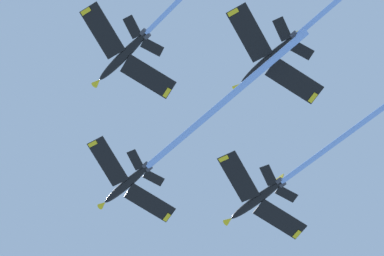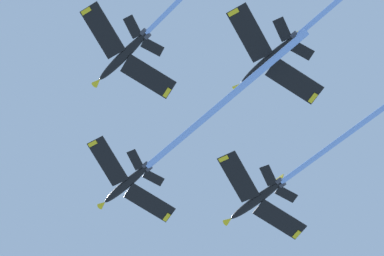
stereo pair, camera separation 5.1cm
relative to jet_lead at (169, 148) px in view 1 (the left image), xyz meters
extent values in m
ellipsoid|color=black|center=(6.24, 8.93, 3.63)|extent=(8.08, 10.61, 5.06)
cone|color=yellow|center=(9.89, 14.15, 5.73)|extent=(2.07, 2.24, 1.64)
ellipsoid|color=black|center=(7.28, 10.41, 4.86)|extent=(2.50, 2.98, 1.73)
cube|color=black|center=(1.48, 11.37, 3.28)|extent=(9.65, 6.47, 1.32)
cube|color=yellow|center=(-2.06, 13.46, 3.30)|extent=(1.28, 1.88, 0.68)
cube|color=black|center=(10.17, 5.30, 3.28)|extent=(8.54, 9.07, 1.32)
cube|color=yellow|center=(13.35, 2.69, 3.30)|extent=(1.78, 1.68, 0.68)
cube|color=black|center=(1.65, 6.35, 2.06)|extent=(3.96, 2.73, 0.72)
cube|color=black|center=(5.39, 3.74, 2.06)|extent=(3.57, 3.93, 0.72)
cube|color=yellow|center=(3.38, 4.84, 3.45)|extent=(1.96, 2.69, 3.41)
cylinder|color=#38383D|center=(2.74, 4.70, 1.72)|extent=(1.34, 1.44, 1.07)
cylinder|color=#38383D|center=(3.48, 4.19, 1.72)|extent=(1.34, 1.44, 1.07)
cylinder|color=#8CB2F4|center=(-6.92, -9.91, -4.07)|extent=(20.93, 29.29, 12.47)
ellipsoid|color=black|center=(-16.68, 5.12, -0.74)|extent=(8.22, 10.61, 4.69)
cone|color=yellow|center=(-12.94, 10.35, 1.16)|extent=(2.07, 2.22, 1.60)
ellipsoid|color=black|center=(-15.60, 6.62, 0.43)|extent=(2.52, 2.97, 1.65)
cube|color=black|center=(-21.42, 7.60, -1.06)|extent=(9.66, 6.57, 1.21)
cube|color=yellow|center=(-24.94, 9.73, -1.03)|extent=(1.30, 1.89, 0.62)
cube|color=black|center=(-12.79, 1.44, -1.06)|extent=(8.51, 9.13, 1.21)
cube|color=yellow|center=(-9.65, -1.21, -1.03)|extent=(1.79, 1.67, 0.62)
cube|color=black|center=(-21.32, 2.55, -2.15)|extent=(3.97, 2.78, 0.66)
cube|color=black|center=(-17.61, -0.11, -2.15)|extent=(3.56, 3.95, 0.66)
cube|color=yellow|center=(-19.58, 1.05, -0.75)|extent=(1.95, 2.62, 3.36)
cylinder|color=#38383D|center=(-20.26, 0.88, -2.47)|extent=(1.34, 1.43, 1.05)
cylinder|color=#38383D|center=(-19.53, 0.36, -2.47)|extent=(1.34, 1.43, 1.05)
ellipsoid|color=black|center=(11.41, -13.43, -0.50)|extent=(8.05, 10.63, 5.04)
cone|color=yellow|center=(15.03, -8.20, 1.59)|extent=(2.07, 2.24, 1.64)
ellipsoid|color=black|center=(12.44, -11.95, 0.73)|extent=(2.50, 2.99, 1.73)
cube|color=black|center=(6.63, -11.01, -0.84)|extent=(9.65, 6.44, 1.31)
cube|color=yellow|center=(3.08, -8.94, -0.82)|extent=(1.27, 1.88, 0.68)
cube|color=black|center=(15.35, -17.05, -0.84)|extent=(8.55, 9.06, 1.31)
cube|color=yellow|center=(18.53, -19.65, -0.82)|extent=(1.78, 1.68, 0.68)
cube|color=black|center=(6.82, -16.04, -2.06)|extent=(3.95, 2.72, 0.71)
cube|color=black|center=(10.57, -18.63, -2.06)|extent=(3.58, 3.93, 0.71)
cube|color=yellow|center=(8.56, -17.54, -0.67)|extent=(1.94, 2.69, 3.41)
cylinder|color=#38383D|center=(7.91, -17.68, -2.40)|extent=(1.34, 1.44, 1.07)
cylinder|color=#38383D|center=(8.65, -18.19, -2.40)|extent=(1.34, 1.44, 1.07)
cylinder|color=#8CB2F4|center=(-1.68, -32.30, -8.15)|extent=(20.57, 29.14, 12.18)
ellipsoid|color=black|center=(-12.94, -18.30, -5.09)|extent=(8.13, 10.67, 4.68)
cone|color=yellow|center=(-9.25, -13.03, -3.21)|extent=(2.06, 2.22, 1.60)
ellipsoid|color=black|center=(-11.88, -16.79, -3.92)|extent=(2.51, 2.98, 1.65)
cube|color=black|center=(-17.70, -15.87, -5.41)|extent=(9.66, 6.50, 1.20)
cube|color=yellow|center=(-21.25, -13.78, -5.38)|extent=(1.28, 1.90, 0.62)
cube|color=black|center=(-9.02, -21.95, -5.41)|extent=(8.56, 9.10, 1.20)
cube|color=yellow|center=(-5.84, -24.56, -5.38)|extent=(1.79, 1.68, 0.62)
cube|color=black|center=(-17.56, -20.92, -6.49)|extent=(3.96, 2.75, 0.66)
cube|color=black|center=(-13.82, -23.54, -6.49)|extent=(3.58, 3.94, 0.66)
cube|color=yellow|center=(-15.80, -22.40, -5.09)|extent=(1.92, 2.63, 3.36)
cylinder|color=#38383D|center=(-16.48, -22.58, -6.81)|extent=(1.33, 1.43, 1.05)
cylinder|color=#38383D|center=(-15.74, -23.10, -6.81)|extent=(1.33, 1.43, 1.05)
camera|label=1|loc=(-25.32, -7.89, -113.02)|focal=63.38mm
camera|label=2|loc=(-25.33, -7.84, -113.02)|focal=63.38mm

